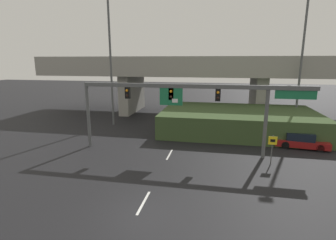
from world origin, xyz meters
TOP-DOWN VIEW (x-y plane):
  - ground_plane at (0.00, 0.00)m, footprint 160.00×160.00m
  - lane_markings at (0.00, 12.20)m, footprint 0.14×40.00m
  - signal_gantry at (1.27, 9.14)m, footprint 18.22×0.44m
  - speed_limit_sign at (7.66, 7.77)m, footprint 0.60×0.11m
  - highway_light_pole_near at (-8.47, 17.26)m, footprint 0.70×0.36m
  - highway_light_pole_far at (12.38, 20.05)m, footprint 0.70×0.36m
  - overpass_bridge at (-0.00, 25.62)m, footprint 41.85×9.88m
  - grass_embankment at (5.84, 16.80)m, footprint 15.85×9.61m
  - parked_sedan_near_right at (10.92, 12.42)m, footprint 4.51×2.41m

SIDE VIEW (x-z plane):
  - ground_plane at x=0.00m, z-range 0.00..0.00m
  - lane_markings at x=0.00m, z-range 0.00..0.01m
  - parked_sedan_near_right at x=10.92m, z-range -0.05..1.33m
  - grass_embankment at x=5.84m, z-range 0.00..2.30m
  - speed_limit_sign at x=7.66m, z-range 0.34..2.54m
  - signal_gantry at x=1.27m, z-range 1.84..7.49m
  - overpass_bridge at x=0.00m, z-range 1.76..9.71m
  - highway_light_pole_near at x=-8.47m, z-range 0.38..15.25m
  - highway_light_pole_far at x=12.38m, z-range 0.38..16.78m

